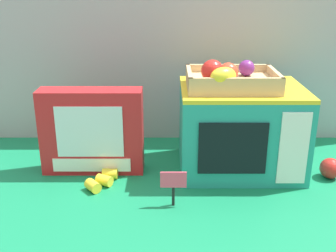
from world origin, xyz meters
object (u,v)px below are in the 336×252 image
at_px(toy_microwave, 242,129).
at_px(loose_toy_banana, 104,180).
at_px(cookie_set_box, 93,131).
at_px(price_sign, 175,183).
at_px(loose_toy_apple, 332,169).
at_px(food_groups_crate, 231,79).

distance_m(toy_microwave, loose_toy_banana, 0.45).
distance_m(cookie_set_box, price_sign, 0.33).
bearing_deg(loose_toy_apple, toy_microwave, 164.83).
bearing_deg(price_sign, loose_toy_apple, 18.54).
distance_m(price_sign, loose_toy_banana, 0.24).
bearing_deg(cookie_set_box, loose_toy_apple, -4.08).
height_order(food_groups_crate, cookie_set_box, food_groups_crate).
height_order(price_sign, loose_toy_apple, price_sign).
bearing_deg(toy_microwave, cookie_set_box, -177.40).
distance_m(food_groups_crate, loose_toy_apple, 0.41).
bearing_deg(price_sign, cookie_set_box, 139.35).
xyz_separation_m(toy_microwave, loose_toy_banana, (-0.42, -0.12, -0.12)).
height_order(toy_microwave, food_groups_crate, food_groups_crate).
bearing_deg(price_sign, loose_toy_banana, 150.94).
xyz_separation_m(toy_microwave, food_groups_crate, (-0.05, -0.02, 0.16)).
relative_size(price_sign, loose_toy_banana, 0.82).
relative_size(toy_microwave, loose_toy_apple, 5.87).
bearing_deg(toy_microwave, loose_toy_apple, -15.17).
distance_m(cookie_set_box, loose_toy_apple, 0.74).
xyz_separation_m(price_sign, loose_toy_banana, (-0.21, 0.12, -0.05)).
distance_m(food_groups_crate, price_sign, 0.35).
relative_size(toy_microwave, cookie_set_box, 1.19).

